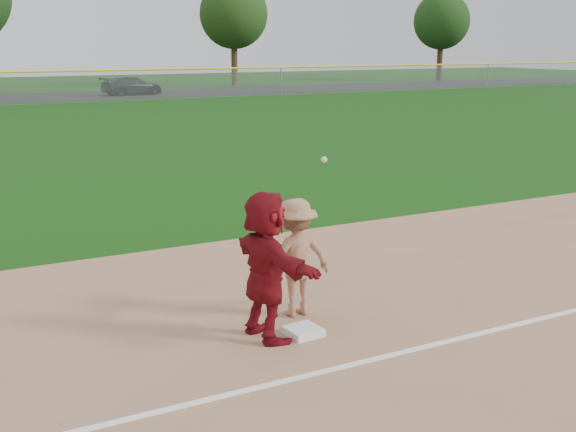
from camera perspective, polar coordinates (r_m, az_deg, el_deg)
name	(u,v)px	position (r m, az deg, el deg)	size (l,w,h in m)	color
ground	(342,337)	(9.52, 4.32, -9.51)	(160.00, 160.00, 0.00)	#12410C
foul_line	(378,358)	(8.91, 7.13, -11.09)	(60.00, 0.10, 0.01)	white
first_base	(303,331)	(9.50, 1.21, -9.09)	(0.42, 0.42, 0.09)	white
base_runner	(266,266)	(9.11, -1.73, -3.95)	(1.79, 0.57, 1.93)	maroon
car_right	(132,86)	(55.05, -12.22, 10.03)	(1.85, 4.55, 1.32)	black
first_base_play	(296,257)	(9.94, 0.62, -3.29)	(1.08, 0.68, 2.25)	gray
tree_3	(234,14)	(65.89, -4.32, 15.59)	(6.00, 6.00, 9.19)	#3A2515
tree_4	(442,21)	(76.23, 12.04, 14.82)	(5.60, 5.60, 8.67)	#352013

